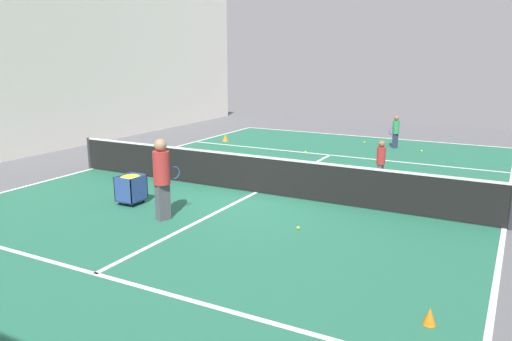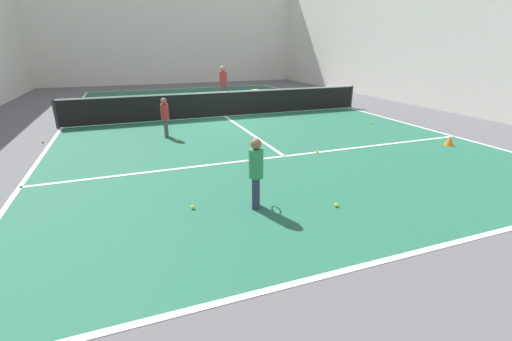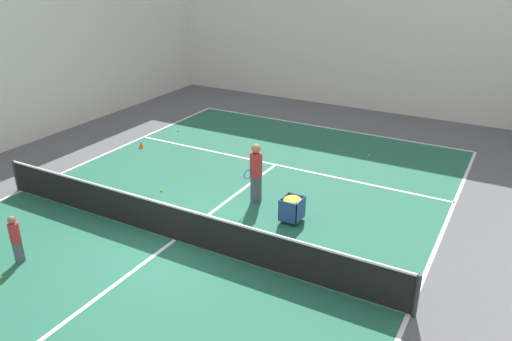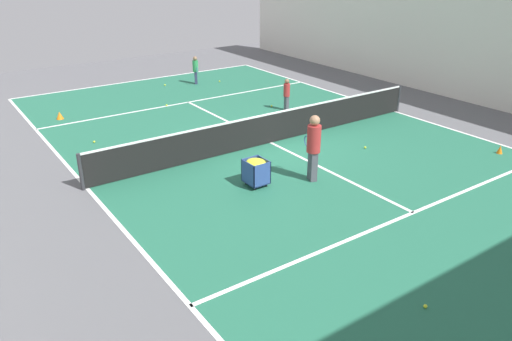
{
  "view_description": "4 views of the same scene",
  "coord_description": "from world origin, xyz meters",
  "px_view_note": "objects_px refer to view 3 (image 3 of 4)",
  "views": [
    {
      "loc": [
        -5.91,
        11.0,
        3.52
      ],
      "look_at": [
        0.0,
        0.0,
        0.59
      ],
      "focal_mm": 35.0,
      "sensor_mm": 36.0,
      "label": 1
    },
    {
      "loc": [
        -3.6,
        -13.14,
        2.67
      ],
      "look_at": [
        -1.7,
        -8.07,
        0.69
      ],
      "focal_mm": 24.0,
      "sensor_mm": 36.0,
      "label": 2
    },
    {
      "loc": [
        7.03,
        -8.45,
        6.61
      ],
      "look_at": [
        0.75,
        2.86,
        0.98
      ],
      "focal_mm": 35.0,
      "sensor_mm": 36.0,
      "label": 3
    },
    {
      "loc": [
        8.8,
        11.87,
        5.58
      ],
      "look_at": [
        2.16,
        2.29,
        0.42
      ],
      "focal_mm": 35.0,
      "sensor_mm": 36.0,
      "label": 4
    }
  ],
  "objects_px": {
    "tennis_net": "(174,222)",
    "coach_at_net": "(256,169)",
    "child_midcourt": "(15,236)",
    "ball_cart": "(292,205)",
    "training_cone_0": "(141,145)"
  },
  "relations": [
    {
      "from": "child_midcourt",
      "to": "ball_cart",
      "type": "bearing_deg",
      "value": -36.66
    },
    {
      "from": "ball_cart",
      "to": "tennis_net",
      "type": "bearing_deg",
      "value": -133.32
    },
    {
      "from": "child_midcourt",
      "to": "coach_at_net",
      "type": "bearing_deg",
      "value": -23.84
    },
    {
      "from": "coach_at_net",
      "to": "child_midcourt",
      "type": "distance_m",
      "value": 6.32
    },
    {
      "from": "coach_at_net",
      "to": "ball_cart",
      "type": "height_order",
      "value": "coach_at_net"
    },
    {
      "from": "tennis_net",
      "to": "child_midcourt",
      "type": "relative_size",
      "value": 9.94
    },
    {
      "from": "tennis_net",
      "to": "child_midcourt",
      "type": "height_order",
      "value": "child_midcourt"
    },
    {
      "from": "child_midcourt",
      "to": "tennis_net",
      "type": "bearing_deg",
      "value": -37.75
    },
    {
      "from": "coach_at_net",
      "to": "ball_cart",
      "type": "distance_m",
      "value": 1.61
    },
    {
      "from": "tennis_net",
      "to": "training_cone_0",
      "type": "distance_m",
      "value": 6.9
    },
    {
      "from": "child_midcourt",
      "to": "ball_cart",
      "type": "distance_m",
      "value": 6.75
    },
    {
      "from": "tennis_net",
      "to": "coach_at_net",
      "type": "distance_m",
      "value": 3.0
    },
    {
      "from": "child_midcourt",
      "to": "training_cone_0",
      "type": "xyz_separation_m",
      "value": [
        -2.53,
        7.14,
        -0.56
      ]
    },
    {
      "from": "coach_at_net",
      "to": "child_midcourt",
      "type": "relative_size",
      "value": 1.49
    },
    {
      "from": "tennis_net",
      "to": "coach_at_net",
      "type": "xyz_separation_m",
      "value": [
        0.75,
        2.86,
        0.51
      ]
    }
  ]
}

